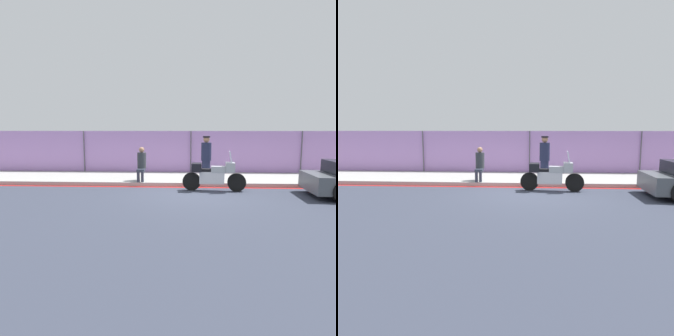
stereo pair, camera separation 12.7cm
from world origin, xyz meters
TOP-DOWN VIEW (x-y plane):
  - ground_plane at (0.00, 0.00)m, footprint 120.00×120.00m
  - sidewalk at (0.00, 2.67)m, footprint 38.94×2.95m
  - curb_paint_stripe at (0.00, 1.11)m, footprint 38.94×0.18m
  - storefront_fence at (-0.00, 4.24)m, footprint 37.00×0.17m
  - motorcycle at (0.74, 0.52)m, footprint 2.30×0.60m
  - officer_standing at (0.61, 2.35)m, footprint 0.43×0.43m
  - person_seated_on_curb at (-2.06, 1.68)m, footprint 0.36×0.69m

SIDE VIEW (x-z plane):
  - ground_plane at x=0.00m, z-range 0.00..0.00m
  - curb_paint_stripe at x=0.00m, z-range 0.00..0.01m
  - sidewalk at x=0.00m, z-range 0.00..0.16m
  - motorcycle at x=0.74m, z-range -0.14..1.33m
  - person_seated_on_curb at x=-2.06m, z-range 0.23..1.60m
  - officer_standing at x=0.61m, z-range 0.17..1.97m
  - storefront_fence at x=0.00m, z-range 0.00..2.15m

